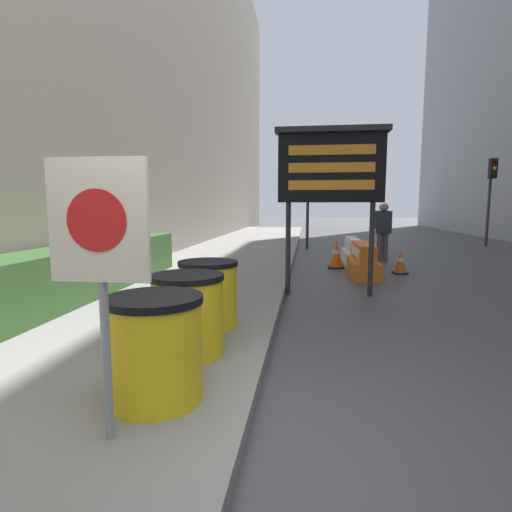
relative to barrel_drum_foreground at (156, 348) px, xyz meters
The scene contains 16 objects.
ground_plane 1.03m from the barrel_drum_foreground, 21.84° to the right, with size 120.00×120.00×0.00m, color #474749.
hedge_strip 4.68m from the barrel_drum_foreground, 126.19° to the left, with size 0.90×6.49×0.89m.
barrel_drum_foreground is the anchor object (origin of this frame).
barrel_drum_middle 1.02m from the barrel_drum_foreground, 92.52° to the left, with size 0.78×0.78×0.87m.
barrel_drum_back 2.04m from the barrel_drum_foreground, 92.14° to the left, with size 0.78×0.78×0.87m.
warning_sign 1.09m from the barrel_drum_foreground, 101.19° to the right, with size 0.67×0.08×1.89m.
message_board 5.40m from the barrel_drum_foreground, 71.30° to the left, with size 2.11×0.36×3.19m.
jersey_barrier_orange_near 7.48m from the barrel_drum_foreground, 69.75° to the left, with size 0.62×1.76×0.82m.
jersey_barrier_white 9.73m from the barrel_drum_foreground, 74.58° to the left, with size 0.53×2.00×0.76m.
traffic_cone_near 8.55m from the barrel_drum_foreground, 76.36° to the left, with size 0.45×0.45×0.80m.
traffic_cone_mid 8.35m from the barrel_drum_foreground, 64.57° to the left, with size 0.35×0.35×0.63m.
traffic_cone_far 10.06m from the barrel_drum_foreground, 73.30° to the left, with size 0.35×0.35×0.63m.
traffic_light_near_curb 13.49m from the barrel_drum_foreground, 84.85° to the left, with size 0.28×0.44×3.96m.
traffic_light_far_side 18.15m from the barrel_drum_foreground, 59.93° to the left, with size 0.28×0.44×3.75m.
pedestrian_worker 10.60m from the barrel_drum_foreground, 70.23° to the left, with size 0.53×0.38×1.82m.
pedestrian_passerby 13.15m from the barrel_drum_foreground, 72.40° to the left, with size 0.54×0.42×1.81m.
Camera 1 is at (0.43, -2.67, 1.73)m, focal length 28.00 mm.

